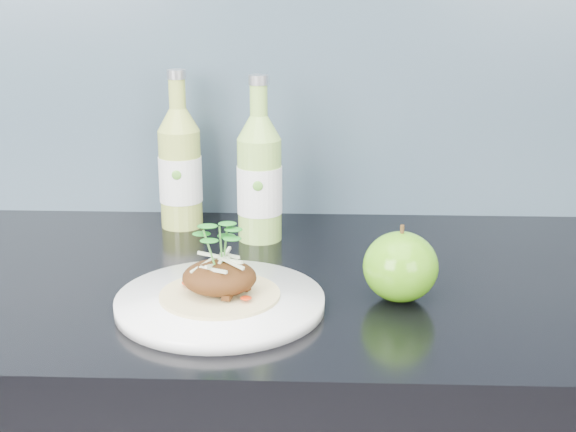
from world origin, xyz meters
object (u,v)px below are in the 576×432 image
at_px(cider_bottle_left, 180,168).
at_px(dinner_plate, 220,302).
at_px(cider_bottle_right, 259,179).
at_px(green_apple, 400,267).

bearing_deg(cider_bottle_left, dinner_plate, -50.19).
xyz_separation_m(cider_bottle_left, cider_bottle_right, (0.13, -0.06, 0.00)).
bearing_deg(cider_bottle_left, cider_bottle_right, -2.21).
bearing_deg(green_apple, cider_bottle_right, 129.69).
height_order(dinner_plate, green_apple, green_apple).
height_order(green_apple, cider_bottle_left, cider_bottle_left).
distance_m(dinner_plate, green_apple, 0.23).
bearing_deg(green_apple, dinner_plate, -170.73).
bearing_deg(dinner_plate, green_apple, 9.27).
relative_size(dinner_plate, green_apple, 2.98).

